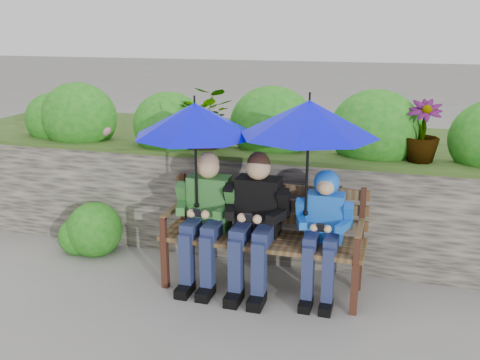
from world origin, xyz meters
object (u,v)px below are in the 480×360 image
(umbrella_right, at_px, (309,118))
(park_bench, at_px, (264,229))
(umbrella_left, at_px, (195,120))
(boy_middle, at_px, (255,217))
(boy_right, at_px, (323,223))
(boy_left, at_px, (205,213))

(umbrella_right, bearing_deg, park_bench, 166.84)
(umbrella_left, height_order, umbrella_right, umbrella_right)
(boy_middle, distance_m, boy_right, 0.57)
(park_bench, xyz_separation_m, boy_left, (-0.50, -0.08, 0.13))
(park_bench, bearing_deg, boy_left, -170.53)
(umbrella_left, bearing_deg, boy_middle, 0.52)
(park_bench, distance_m, boy_middle, 0.17)
(umbrella_left, distance_m, umbrella_right, 0.94)
(park_bench, xyz_separation_m, boy_middle, (-0.06, -0.09, 0.14))
(umbrella_right, bearing_deg, boy_right, 8.79)
(boy_middle, height_order, umbrella_right, umbrella_right)
(boy_middle, relative_size, umbrella_right, 1.08)
(boy_right, height_order, umbrella_left, umbrella_left)
(boy_left, xyz_separation_m, boy_right, (1.01, 0.02, 0.00))
(boy_middle, height_order, umbrella_left, umbrella_left)
(park_bench, bearing_deg, boy_right, -7.01)
(boy_right, distance_m, umbrella_left, 1.35)
(boy_right, bearing_deg, umbrella_right, -171.21)
(park_bench, xyz_separation_m, umbrella_right, (0.36, -0.09, 0.99))
(boy_left, distance_m, boy_right, 1.01)
(park_bench, relative_size, umbrella_left, 1.66)
(boy_middle, distance_m, umbrella_right, 0.95)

